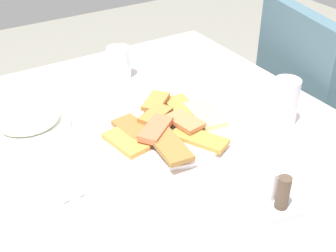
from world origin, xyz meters
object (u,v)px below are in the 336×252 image
(drinking_glass, at_px, (119,62))
(paper_napkin, at_px, (55,178))
(spoon, at_px, (63,174))
(condiment_caddy, at_px, (276,197))
(dining_chair, at_px, (313,116))
(salad_plate_greens, at_px, (29,121))
(pide_platter, at_px, (166,128))
(dining_table, at_px, (170,165))
(soda_can, at_px, (285,102))
(fork, at_px, (47,180))

(drinking_glass, distance_m, paper_napkin, 0.50)
(spoon, bearing_deg, condiment_caddy, 40.16)
(dining_chair, relative_size, salad_plate_greens, 4.51)
(pide_platter, bearing_deg, paper_napkin, -84.83)
(condiment_caddy, bearing_deg, dining_table, -170.26)
(dining_table, distance_m, soda_can, 0.33)
(pide_platter, height_order, salad_plate_greens, salad_plate_greens)
(pide_platter, height_order, soda_can, soda_can)
(paper_napkin, bearing_deg, fork, -90.00)
(dining_table, bearing_deg, dining_chair, 100.60)
(soda_can, bearing_deg, dining_table, -106.95)
(dining_chair, height_order, soda_can, dining_chair)
(dining_table, relative_size, drinking_glass, 11.99)
(dining_chair, relative_size, fork, 5.53)
(spoon, bearing_deg, salad_plate_greens, 174.29)
(dining_table, distance_m, pide_platter, 0.10)
(salad_plate_greens, xyz_separation_m, spoon, (0.23, 0.00, -0.01))
(dining_chair, bearing_deg, pide_platter, -81.60)
(salad_plate_greens, bearing_deg, drinking_glass, 112.66)
(salad_plate_greens, xyz_separation_m, fork, (0.23, -0.03, -0.01))
(fork, bearing_deg, dining_chair, 90.25)
(salad_plate_greens, xyz_separation_m, paper_napkin, (0.23, -0.02, -0.02))
(paper_napkin, distance_m, spoon, 0.02)
(salad_plate_greens, distance_m, fork, 0.23)
(fork, bearing_deg, pide_platter, 87.85)
(salad_plate_greens, relative_size, drinking_glass, 2.22)
(paper_napkin, bearing_deg, salad_plate_greens, 175.90)
(dining_table, relative_size, fork, 6.63)
(pide_platter, bearing_deg, condiment_caddy, 7.73)
(spoon, bearing_deg, dining_table, 83.68)
(soda_can, bearing_deg, salad_plate_greens, -119.67)
(fork, bearing_deg, salad_plate_greens, 164.45)
(pide_platter, distance_m, paper_napkin, 0.30)
(spoon, bearing_deg, dining_chair, 91.47)
(fork, bearing_deg, dining_table, 82.76)
(dining_table, height_order, salad_plate_greens, salad_plate_greens)
(paper_napkin, bearing_deg, dining_table, 89.77)
(dining_table, relative_size, pide_platter, 3.51)
(soda_can, bearing_deg, spoon, -98.98)
(drinking_glass, bearing_deg, pide_platter, -6.80)
(soda_can, xyz_separation_m, spoon, (-0.09, -0.56, -0.06))
(salad_plate_greens, distance_m, spoon, 0.23)
(drinking_glass, distance_m, condiment_caddy, 0.68)
(pide_platter, relative_size, fork, 1.89)
(pide_platter, bearing_deg, soda_can, 67.52)
(drinking_glass, relative_size, spoon, 0.55)
(dining_table, bearing_deg, spoon, -90.24)
(dining_table, height_order, paper_napkin, paper_napkin)
(drinking_glass, height_order, condiment_caddy, drinking_glass)
(dining_chair, height_order, drinking_glass, dining_chair)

